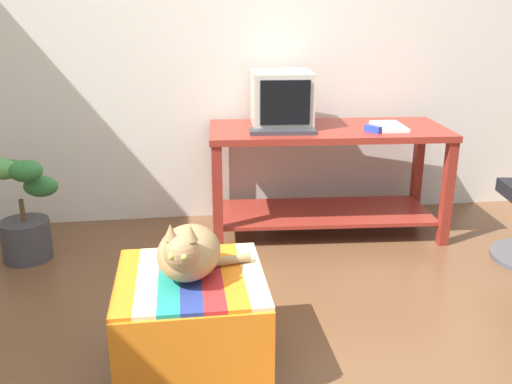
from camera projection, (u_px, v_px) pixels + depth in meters
name	position (u px, v px, depth m)	size (l,w,h in m)	color
back_wall	(242.00, 28.00, 3.73)	(8.00, 0.10, 2.60)	silver
desk	(327.00, 161.00, 3.63)	(1.54, 0.72, 0.71)	maroon
tv_monitor	(281.00, 100.00, 3.56)	(0.39, 0.43, 0.34)	#BCB7A8
keyboard	(283.00, 131.00, 3.40)	(0.40, 0.15, 0.02)	#333338
book	(389.00, 126.00, 3.54)	(0.17, 0.29, 0.02)	white
ottoman_with_blanket	(192.00, 322.00, 2.31)	(0.59, 0.60, 0.42)	#7A664C
cat	(189.00, 252.00, 2.20)	(0.42, 0.39, 0.27)	#9E7A4C
potted_plant	(21.00, 211.00, 3.27)	(0.46, 0.30, 0.64)	#3D3D42
stapler	(373.00, 129.00, 3.42)	(0.04, 0.11, 0.04)	#2342B7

